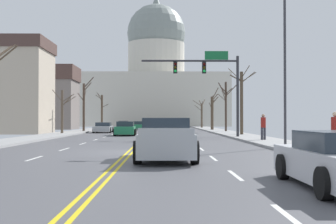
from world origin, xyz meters
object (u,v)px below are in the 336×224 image
pickup_truck_near_02 (166,140)px  sedan_oncoming_01 (103,128)px  pedestrian_01 (335,130)px  sedan_near_01 (172,138)px  bicycle_parked (316,144)px  sedan_near_00 (165,133)px  street_lamp_right (279,51)px  sedan_oncoming_00 (125,129)px  sedan_oncoming_03 (123,125)px  sedan_oncoming_02 (139,126)px  pedestrian_00 (263,125)px  signal_gantry (211,76)px

pickup_truck_near_02 → sedan_oncoming_01: size_ratio=1.16×
pedestrian_01 → sedan_near_01: bearing=141.5°
sedan_near_01 → bicycle_parked: sedan_near_01 is taller
sedan_near_00 → street_lamp_right: bearing=-46.8°
sedan_oncoming_00 → bicycle_parked: bearing=-66.3°
bicycle_parked → sedan_oncoming_03: bearing=103.3°
sedan_near_01 → pedestrian_01: (6.65, -5.29, 0.54)m
sedan_near_00 → sedan_oncoming_00: size_ratio=0.97×
sedan_oncoming_01 → bicycle_parked: sedan_oncoming_01 is taller
sedan_oncoming_02 → pedestrian_00: pedestrian_00 is taller
sedan_oncoming_03 → pedestrian_00: size_ratio=2.57×
sedan_oncoming_01 → bicycle_parked: size_ratio=2.64×
sedan_oncoming_03 → pedestrian_01: (13.85, -55.97, 0.50)m
sedan_oncoming_03 → pickup_truck_near_02: bearing=-83.2°
sedan_near_01 → sedan_oncoming_00: size_ratio=1.05×
sedan_near_00 → sedan_oncoming_02: 33.39m
pedestrian_00 → sedan_near_01: bearing=-135.3°
bicycle_parked → sedan_near_00: bearing=117.9°
sedan_near_00 → pickup_truck_near_02: pickup_truck_near_02 is taller
signal_gantry → sedan_oncoming_00: size_ratio=1.75×
sedan_oncoming_02 → street_lamp_right: bearing=-76.1°
sedan_near_00 → pedestrian_01: size_ratio=2.58×
pedestrian_01 → pedestrian_00: bearing=91.7°
pedestrian_01 → bicycle_parked: (-0.69, 0.35, -0.60)m
signal_gantry → pickup_truck_near_02: signal_gantry is taller
pedestrian_00 → signal_gantry: bearing=117.4°
street_lamp_right → sedan_oncoming_00: (-9.91, 17.53, -4.67)m
sedan_oncoming_02 → bicycle_parked: bearing=-77.5°
pedestrian_01 → bicycle_parked: pedestrian_01 is taller
pedestrian_01 → signal_gantry: bearing=100.8°
signal_gantry → sedan_near_01: 13.19m
pickup_truck_near_02 → sedan_near_00: bearing=89.9°
sedan_oncoming_03 → pedestrian_00: bearing=-73.1°
pedestrian_00 → bicycle_parked: (-0.36, -11.18, -0.62)m
sedan_oncoming_03 → sedan_oncoming_00: bearing=-84.5°
pickup_truck_near_02 → pedestrian_01: bearing=10.9°
pedestrian_00 → pedestrian_01: size_ratio=1.02×
sedan_near_01 → signal_gantry: bearing=74.2°
sedan_near_01 → sedan_oncoming_01: bearing=105.3°
sedan_near_00 → sedan_oncoming_01: sedan_near_00 is taller
pickup_truck_near_02 → sedan_oncoming_03: 57.73m
street_lamp_right → pickup_truck_near_02: bearing=-131.7°
street_lamp_right → sedan_oncoming_02: 41.31m
sedan_near_01 → sedan_oncoming_02: (-4.02, 40.23, 0.03)m
sedan_near_00 → sedan_near_01: bearing=-86.9°
pickup_truck_near_02 → sedan_oncoming_02: 47.01m
signal_gantry → sedan_near_00: signal_gantry is taller
sedan_oncoming_03 → signal_gantry: bearing=-74.7°
pedestrian_00 → sedan_oncoming_01: bearing=123.6°
street_lamp_right → bicycle_parked: 7.17m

